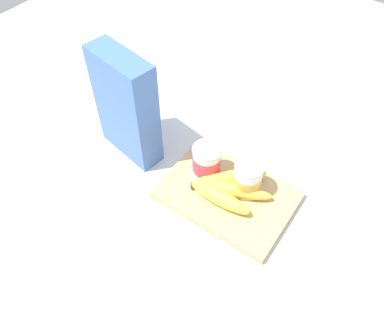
# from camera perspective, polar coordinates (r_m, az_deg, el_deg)

# --- Properties ---
(ground_plane) EXTENTS (2.40, 2.40, 0.00)m
(ground_plane) POSITION_cam_1_polar(r_m,az_deg,el_deg) (0.95, 5.15, -5.49)
(ground_plane) COLOR silver
(cutting_board) EXTENTS (0.31, 0.22, 0.02)m
(cutting_board) POSITION_cam_1_polar(r_m,az_deg,el_deg) (0.94, 5.19, -5.14)
(cutting_board) COLOR tan
(cutting_board) RESTS_ON ground_plane
(cereal_box) EXTENTS (0.19, 0.10, 0.29)m
(cereal_box) POSITION_cam_1_polar(r_m,az_deg,el_deg) (0.96, -9.71, 7.76)
(cereal_box) COLOR #4770B7
(cereal_box) RESTS_ON ground_plane
(yogurt_cup_front) EXTENTS (0.07, 0.07, 0.09)m
(yogurt_cup_front) POSITION_cam_1_polar(r_m,az_deg,el_deg) (0.93, 2.18, -0.26)
(yogurt_cup_front) COLOR white
(yogurt_cup_front) RESTS_ON cutting_board
(yogurt_cup_back) EXTENTS (0.07, 0.07, 0.09)m
(yogurt_cup_back) POSITION_cam_1_polar(r_m,az_deg,el_deg) (0.91, 8.21, -2.71)
(yogurt_cup_back) COLOR white
(yogurt_cup_back) RESTS_ON cutting_board
(banana_bunch) EXTENTS (0.19, 0.16, 0.04)m
(banana_bunch) POSITION_cam_1_polar(r_m,az_deg,el_deg) (0.92, 5.36, -4.14)
(banana_bunch) COLOR yellow
(banana_bunch) RESTS_ON cutting_board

